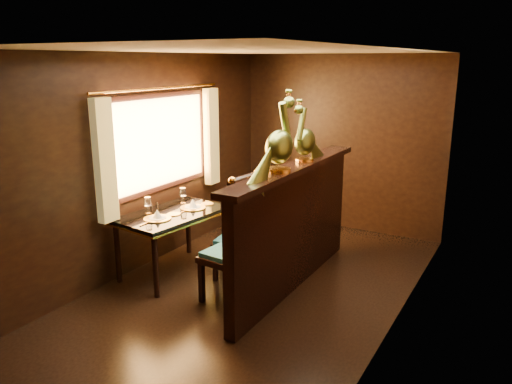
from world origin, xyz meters
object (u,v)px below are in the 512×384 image
(peacock_right, at_px, (305,130))
(dining_table, at_px, (172,218))
(chair_left, at_px, (239,237))
(chair_right, at_px, (245,226))
(peacock_left, at_px, (279,132))

(peacock_right, bearing_deg, dining_table, -156.96)
(chair_left, relative_size, chair_right, 1.14)
(chair_left, height_order, chair_right, chair_left)
(dining_table, bearing_deg, peacock_left, 6.52)
(dining_table, xyz_separation_m, peacock_left, (1.37, -0.02, 1.09))
(dining_table, xyz_separation_m, chair_right, (0.81, 0.27, -0.03))
(dining_table, distance_m, chair_left, 1.10)
(peacock_left, relative_size, peacock_right, 1.16)
(dining_table, height_order, chair_left, chair_left)
(chair_right, xyz_separation_m, peacock_right, (0.56, 0.31, 1.06))
(peacock_left, xyz_separation_m, peacock_right, (0.00, 0.60, -0.05))
(chair_right, distance_m, peacock_left, 1.28)
(chair_left, bearing_deg, dining_table, 170.77)
(peacock_left, bearing_deg, chair_left, -139.76)
(chair_left, xyz_separation_m, peacock_left, (0.31, 0.26, 1.03))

